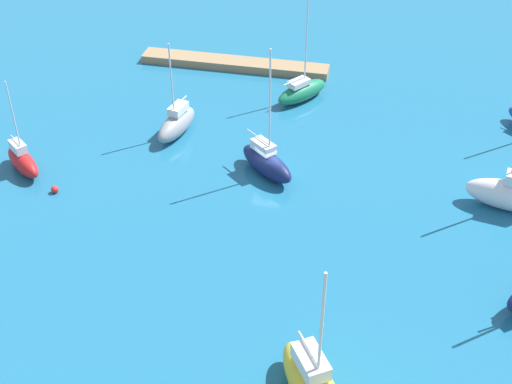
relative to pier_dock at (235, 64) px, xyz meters
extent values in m
plane|color=#1E668C|center=(-7.59, 19.29, -0.42)|extent=(160.00, 160.00, 0.00)
cube|color=#997A56|center=(0.00, 0.00, 0.00)|extent=(20.51, 2.48, 0.84)
ellipsoid|color=#141E4C|center=(-7.49, 19.22, 0.64)|extent=(5.97, 5.52, 2.13)
cube|color=silver|center=(-7.12, 18.90, 2.12)|extent=(2.45, 2.34, 0.83)
cylinder|color=silver|center=(-7.73, 19.43, 6.52)|extent=(0.15, 0.15, 9.63)
cylinder|color=silver|center=(-6.56, 18.42, 2.68)|extent=(2.42, 2.10, 0.12)
cube|color=silver|center=(-14.56, 41.30, 2.56)|extent=(2.65, 2.99, 0.99)
cylinder|color=silver|center=(-15.07, 42.10, 6.17)|extent=(0.18, 0.18, 8.20)
cylinder|color=silver|center=(-14.32, 40.94, 3.20)|extent=(1.62, 2.39, 0.14)
ellipsoid|color=gray|center=(1.95, 14.68, 0.63)|extent=(3.09, 6.22, 2.11)
cube|color=silver|center=(1.85, 14.21, 2.06)|extent=(1.56, 2.33, 0.75)
cylinder|color=silver|center=(2.01, 14.97, 5.24)|extent=(0.14, 0.14, 7.12)
cylinder|color=silver|center=(1.76, 13.80, 2.58)|extent=(0.60, 2.36, 0.11)
ellipsoid|color=white|center=(-27.40, 19.89, 0.84)|extent=(7.40, 3.35, 2.52)
ellipsoid|color=red|center=(12.99, 23.27, 0.54)|extent=(4.95, 4.45, 1.92)
cube|color=silver|center=(13.31, 23.01, 1.90)|extent=(2.02, 1.90, 0.80)
cylinder|color=silver|center=(12.80, 23.43, 4.92)|extent=(0.12, 0.12, 6.85)
cylinder|color=silver|center=(13.53, 22.83, 2.45)|extent=(1.53, 1.27, 0.10)
ellipsoid|color=#19724C|center=(-8.32, 5.69, 0.48)|extent=(5.30, 6.17, 1.80)
cube|color=silver|center=(-8.02, 6.09, 1.66)|extent=(2.29, 2.51, 0.57)
cylinder|color=silver|center=(-8.50, 5.44, 6.05)|extent=(0.15, 0.15, 9.34)
cylinder|color=silver|center=(-7.66, 6.58, 2.09)|extent=(1.79, 2.35, 0.12)
sphere|color=red|center=(9.10, 25.59, -0.11)|extent=(0.62, 0.62, 0.62)
camera|label=1|loc=(-17.18, 68.24, 34.39)|focal=49.74mm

